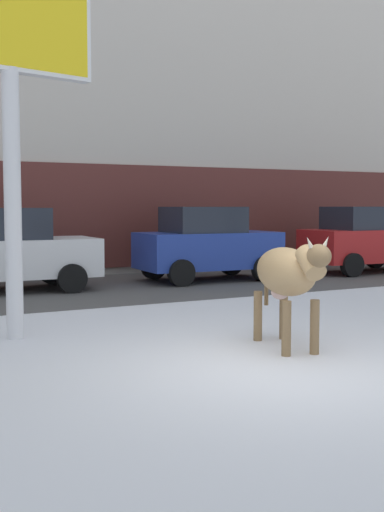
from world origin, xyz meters
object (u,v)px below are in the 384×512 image
at_px(billboard, 9,29).
at_px(cow_tan, 288,274).
at_px(car_white_sedan, 0,251).
at_px(car_red_hatchback, 364,240).
at_px(car_blue_hatchback, 207,244).

bearing_deg(billboard, cow_tan, -37.18).
relative_size(cow_tan, car_white_sedan, 0.45).
height_order(car_white_sedan, car_red_hatchback, car_red_hatchback).
bearing_deg(car_red_hatchback, car_blue_hatchback, 176.57).
relative_size(cow_tan, billboard, 0.35).
relative_size(car_white_sedan, car_red_hatchback, 1.20).
bearing_deg(billboard, car_red_hatchback, 23.65).
distance_m(cow_tan, car_blue_hatchback, 7.89).
xyz_separation_m(car_blue_hatchback, car_red_hatchback, (4.92, -0.29, 0.00)).
relative_size(billboard, car_blue_hatchback, 1.56).
bearing_deg(car_white_sedan, car_red_hatchback, -2.75).
height_order(car_blue_hatchback, car_red_hatchback, same).
bearing_deg(car_white_sedan, billboard, -99.10).
relative_size(car_white_sedan, car_blue_hatchback, 1.20).
relative_size(cow_tan, car_blue_hatchback, 0.54).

